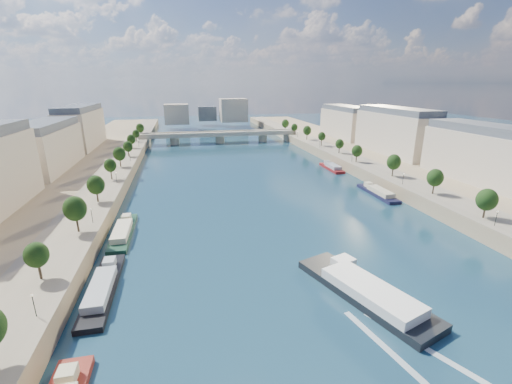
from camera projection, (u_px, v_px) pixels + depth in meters
name	position (u px, v px, depth m)	size (l,w,h in m)	color
ground	(257.00, 194.00, 133.03)	(700.00, 700.00, 0.00)	#0D2A3A
quay_left	(53.00, 201.00, 117.53)	(44.00, 520.00, 5.00)	#9E8460
quay_right	(420.00, 178.00, 147.02)	(44.00, 520.00, 5.00)	#9E8460
pave_left	(99.00, 192.00, 119.83)	(14.00, 520.00, 0.10)	gray
pave_right	(390.00, 174.00, 143.17)	(14.00, 520.00, 0.10)	gray
trees_left	(104.00, 175.00, 120.45)	(4.80, 268.80, 8.26)	#382B1E
trees_right	(374.00, 157.00, 150.42)	(4.80, 268.80, 8.26)	#382B1E
lamps_left	(106.00, 192.00, 110.61)	(0.36, 200.36, 4.28)	black
lamps_right	(374.00, 165.00, 146.07)	(0.36, 200.36, 4.28)	black
buildings_left	(18.00, 156.00, 121.80)	(16.00, 226.00, 23.20)	#BBA88F
buildings_right	(432.00, 140.00, 156.61)	(16.00, 226.00, 23.20)	#BBA88F
skyline	(211.00, 112.00, 333.53)	(79.00, 42.00, 22.00)	#BBA88F
bridge	(220.00, 136.00, 247.42)	(112.00, 12.00, 8.15)	#C1B79E
tour_barge	(365.00, 291.00, 68.92)	(18.64, 32.54, 4.25)	black
wake	(418.00, 357.00, 53.92)	(15.90, 25.69, 0.04)	silver
moored_barges_left	(85.00, 336.00, 57.24)	(5.00, 118.65, 3.60)	#191938
moored_barges_right	(442.00, 228.00, 100.27)	(5.00, 167.09, 3.60)	black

